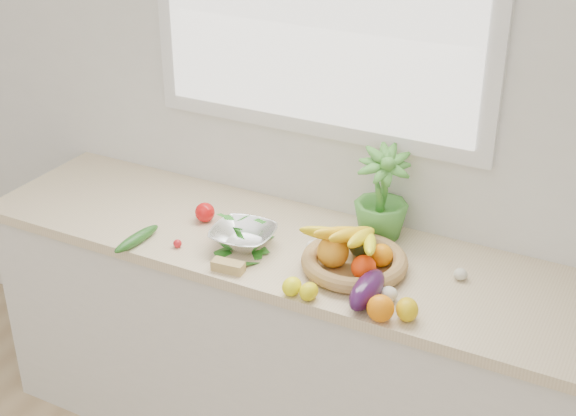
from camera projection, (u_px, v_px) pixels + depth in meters
The scene contains 18 objects.
back_wall at pixel (317, 94), 2.85m from camera, with size 4.50×0.02×2.70m, color white.
counter_cabinet at pixel (279, 348), 3.04m from camera, with size 2.20×0.58×0.86m, color silver.
countertop at pixel (278, 245), 2.83m from camera, with size 2.24×0.62×0.04m, color beige.
orange_loose at pixel (381, 308), 2.38m from camera, with size 0.08×0.08×0.08m, color orange.
lemon_a at pixel (292, 286), 2.50m from camera, with size 0.06×0.07×0.06m, color #FFFB0D.
lemon_b at pixel (309, 292), 2.48m from camera, with size 0.06×0.07×0.06m, color yellow.
lemon_c at pixel (407, 309), 2.38m from camera, with size 0.07×0.09×0.07m, color #E1B50C.
apple at pixel (205, 212), 2.93m from camera, with size 0.07×0.07×0.07m, color red.
ginger at pixel (228, 266), 2.63m from camera, with size 0.11×0.04×0.03m, color tan.
garlic_a at pixel (314, 248), 2.73m from camera, with size 0.06×0.06×0.05m, color beige.
garlic_b at pixel (460, 274), 2.59m from camera, with size 0.05×0.05×0.04m, color silver.
garlic_c at pixel (389, 294), 2.48m from camera, with size 0.05×0.05×0.05m, color white.
eggplant at pixel (367, 290), 2.46m from camera, with size 0.08×0.22×0.09m, color #310F39.
cucumber at pixel (137, 239), 2.79m from camera, with size 0.04×0.22×0.04m, color #1E4E17.
radish at pixel (177, 244), 2.77m from camera, with size 0.03×0.03×0.03m, color red.
potted_herb at pixel (382, 195), 2.77m from camera, with size 0.19×0.19×0.34m, color #489435.
fruit_basket at pixel (354, 256), 2.63m from camera, with size 0.44×0.44×0.18m.
colander_with_spinach at pixel (243, 232), 2.75m from camera, with size 0.24×0.24×0.12m.
Camera 1 is at (1.17, -0.20, 2.30)m, focal length 50.00 mm.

